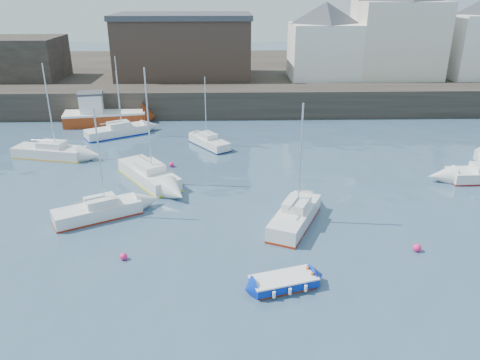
{
  "coord_description": "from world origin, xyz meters",
  "views": [
    {
      "loc": [
        -0.81,
        -16.7,
        13.45
      ],
      "look_at": [
        0.0,
        12.0,
        1.5
      ],
      "focal_mm": 35.0,
      "sensor_mm": 36.0,
      "label": 1
    }
  ],
  "objects_px": {
    "sailboat_e": "(50,152)",
    "buoy_far": "(172,167)",
    "sailboat_a": "(98,211)",
    "buoy_mid": "(416,251)",
    "sailboat_h": "(117,131)",
    "sailboat_c": "(295,216)",
    "sailboat_f": "(209,142)",
    "fishing_boat": "(102,114)",
    "blue_dinghy": "(284,282)",
    "sailboat_b": "(149,174)",
    "buoy_near": "(124,259)"
  },
  "relations": [
    {
      "from": "sailboat_b",
      "to": "sailboat_f",
      "type": "distance_m",
      "value": 9.02
    },
    {
      "from": "fishing_boat",
      "to": "sailboat_h",
      "type": "distance_m",
      "value": 5.02
    },
    {
      "from": "sailboat_f",
      "to": "sailboat_a",
      "type": "bearing_deg",
      "value": -114.92
    },
    {
      "from": "blue_dinghy",
      "to": "sailboat_b",
      "type": "distance_m",
      "value": 16.02
    },
    {
      "from": "buoy_mid",
      "to": "sailboat_b",
      "type": "bearing_deg",
      "value": 147.14
    },
    {
      "from": "sailboat_a",
      "to": "sailboat_b",
      "type": "bearing_deg",
      "value": 69.12
    },
    {
      "from": "blue_dinghy",
      "to": "sailboat_b",
      "type": "xyz_separation_m",
      "value": [
        -8.48,
        13.59,
        0.21
      ]
    },
    {
      "from": "blue_dinghy",
      "to": "sailboat_h",
      "type": "height_order",
      "value": "sailboat_h"
    },
    {
      "from": "blue_dinghy",
      "to": "buoy_mid",
      "type": "distance_m",
      "value": 8.32
    },
    {
      "from": "sailboat_c",
      "to": "sailboat_f",
      "type": "height_order",
      "value": "sailboat_c"
    },
    {
      "from": "sailboat_b",
      "to": "sailboat_h",
      "type": "bearing_deg",
      "value": 112.85
    },
    {
      "from": "sailboat_b",
      "to": "buoy_mid",
      "type": "xyz_separation_m",
      "value": [
        16.17,
        -10.44,
        -0.55
      ]
    },
    {
      "from": "buoy_mid",
      "to": "buoy_far",
      "type": "distance_m",
      "value": 19.97
    },
    {
      "from": "fishing_boat",
      "to": "buoy_near",
      "type": "xyz_separation_m",
      "value": [
        7.49,
        -26.68,
        -1.05
      ]
    },
    {
      "from": "sailboat_h",
      "to": "buoy_far",
      "type": "distance_m",
      "value": 10.53
    },
    {
      "from": "blue_dinghy",
      "to": "sailboat_c",
      "type": "distance_m",
      "value": 6.57
    },
    {
      "from": "blue_dinghy",
      "to": "sailboat_a",
      "type": "relative_size",
      "value": 0.5
    },
    {
      "from": "fishing_boat",
      "to": "sailboat_b",
      "type": "height_order",
      "value": "sailboat_b"
    },
    {
      "from": "buoy_near",
      "to": "buoy_far",
      "type": "bearing_deg",
      "value": 85.58
    },
    {
      "from": "fishing_boat",
      "to": "buoy_mid",
      "type": "height_order",
      "value": "fishing_boat"
    },
    {
      "from": "fishing_boat",
      "to": "sailboat_b",
      "type": "relative_size",
      "value": 1.02
    },
    {
      "from": "fishing_boat",
      "to": "sailboat_f",
      "type": "bearing_deg",
      "value": -34.49
    },
    {
      "from": "sailboat_c",
      "to": "buoy_near",
      "type": "bearing_deg",
      "value": -159.13
    },
    {
      "from": "sailboat_h",
      "to": "buoy_mid",
      "type": "height_order",
      "value": "sailboat_h"
    },
    {
      "from": "fishing_boat",
      "to": "sailboat_a",
      "type": "bearing_deg",
      "value": -77.18
    },
    {
      "from": "fishing_boat",
      "to": "buoy_mid",
      "type": "relative_size",
      "value": 19.12
    },
    {
      "from": "buoy_mid",
      "to": "buoy_far",
      "type": "bearing_deg",
      "value": 137.96
    },
    {
      "from": "sailboat_e",
      "to": "buoy_mid",
      "type": "bearing_deg",
      "value": -32.12
    },
    {
      "from": "sailboat_a",
      "to": "sailboat_c",
      "type": "bearing_deg",
      "value": -5.83
    },
    {
      "from": "blue_dinghy",
      "to": "sailboat_h",
      "type": "xyz_separation_m",
      "value": [
        -13.3,
        25.05,
        0.15
      ]
    },
    {
      "from": "buoy_near",
      "to": "buoy_mid",
      "type": "relative_size",
      "value": 0.87
    },
    {
      "from": "sailboat_c",
      "to": "buoy_far",
      "type": "height_order",
      "value": "sailboat_c"
    },
    {
      "from": "sailboat_e",
      "to": "sailboat_h",
      "type": "xyz_separation_m",
      "value": [
        4.3,
        6.01,
        -0.02
      ]
    },
    {
      "from": "sailboat_a",
      "to": "fishing_boat",
      "type": "bearing_deg",
      "value": 102.82
    },
    {
      "from": "buoy_near",
      "to": "buoy_mid",
      "type": "distance_m",
      "value": 15.9
    },
    {
      "from": "sailboat_a",
      "to": "sailboat_f",
      "type": "xyz_separation_m",
      "value": [
        6.47,
        13.92,
        -0.05
      ]
    },
    {
      "from": "sailboat_f",
      "to": "fishing_boat",
      "type": "bearing_deg",
      "value": 145.51
    },
    {
      "from": "sailboat_a",
      "to": "buoy_mid",
      "type": "bearing_deg",
      "value": -13.73
    },
    {
      "from": "sailboat_a",
      "to": "buoy_mid",
      "type": "xyz_separation_m",
      "value": [
        18.43,
        -4.5,
        -0.49
      ]
    },
    {
      "from": "blue_dinghy",
      "to": "sailboat_a",
      "type": "bearing_deg",
      "value": 144.52
    },
    {
      "from": "sailboat_b",
      "to": "sailboat_f",
      "type": "bearing_deg",
      "value": 62.23
    },
    {
      "from": "sailboat_c",
      "to": "sailboat_f",
      "type": "relative_size",
      "value": 1.19
    },
    {
      "from": "blue_dinghy",
      "to": "sailboat_f",
      "type": "xyz_separation_m",
      "value": [
        -4.27,
        21.57,
        0.1
      ]
    },
    {
      "from": "sailboat_b",
      "to": "buoy_far",
      "type": "height_order",
      "value": "sailboat_b"
    },
    {
      "from": "sailboat_e",
      "to": "buoy_far",
      "type": "height_order",
      "value": "sailboat_e"
    },
    {
      "from": "sailboat_h",
      "to": "buoy_far",
      "type": "relative_size",
      "value": 18.49
    },
    {
      "from": "blue_dinghy",
      "to": "fishing_boat",
      "type": "bearing_deg",
      "value": 118.08
    },
    {
      "from": "sailboat_b",
      "to": "sailboat_f",
      "type": "xyz_separation_m",
      "value": [
        4.2,
        7.98,
        -0.11
      ]
    },
    {
      "from": "sailboat_e",
      "to": "sailboat_h",
      "type": "height_order",
      "value": "sailboat_e"
    },
    {
      "from": "sailboat_h",
      "to": "sailboat_b",
      "type": "bearing_deg",
      "value": -67.15
    }
  ]
}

